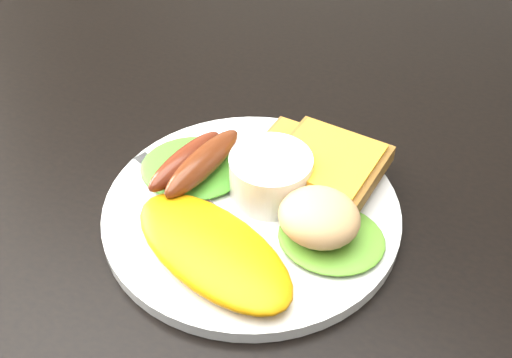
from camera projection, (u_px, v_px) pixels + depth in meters
The scene contains 13 objects.
dining_table at pixel (305, 125), 0.61m from camera, with size 1.20×0.80×0.04m, color black.
dining_chair at pixel (500, 26), 1.34m from camera, with size 0.37×0.37×0.04m, color tan.
plate at pixel (252, 210), 0.48m from camera, with size 0.24×0.24×0.01m, color white.
lettuce_left at pixel (194, 167), 0.51m from camera, with size 0.09×0.08×0.01m, color #26841C.
lettuce_right at pixel (331, 238), 0.45m from camera, with size 0.08×0.07×0.01m, color #588221.
omelette at pixel (212, 249), 0.43m from camera, with size 0.15×0.07×0.02m, color #FF950A.
sausage_a at pixel (185, 161), 0.49m from camera, with size 0.02×0.09×0.02m, color brown.
sausage_b at pixel (203, 162), 0.49m from camera, with size 0.02×0.10×0.02m, color brown.
ramekin at pixel (271, 177), 0.48m from camera, with size 0.07×0.07×0.04m, color white.
toast_a at pixel (299, 157), 0.51m from camera, with size 0.07×0.07×0.01m, color brown.
toast_b at pixel (328, 165), 0.49m from camera, with size 0.08×0.08×0.01m, color olive.
potato_salad at pixel (319, 217), 0.44m from camera, with size 0.06×0.06×0.03m, color beige.
fork at pixel (198, 201), 0.48m from camera, with size 0.16×0.01×0.00m, color #ADAFB7.
Camera 1 is at (0.13, -0.47, 1.10)m, focal length 42.00 mm.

